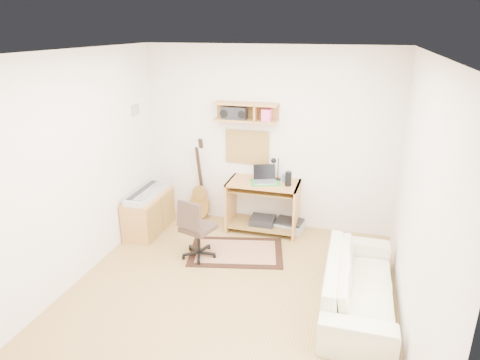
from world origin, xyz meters
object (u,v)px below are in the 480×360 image
(task_chair, at_px, (198,228))
(printer, at_px, (289,225))
(cabinet, at_px, (149,213))
(sofa, at_px, (360,277))
(desk, at_px, (263,206))

(task_chair, xyz_separation_m, printer, (1.00, 1.06, -0.33))
(task_chair, height_order, cabinet, task_chair)
(printer, relative_size, sofa, 0.22)
(cabinet, height_order, sofa, sofa)
(cabinet, bearing_deg, task_chair, -28.00)
(desk, relative_size, cabinet, 1.11)
(cabinet, bearing_deg, desk, 16.20)
(task_chair, bearing_deg, printer, 63.85)
(cabinet, height_order, printer, cabinet)
(printer, bearing_deg, desk, -159.06)
(desk, xyz_separation_m, printer, (0.38, 0.09, -0.29))
(desk, distance_m, cabinet, 1.65)
(printer, bearing_deg, task_chair, -125.20)
(sofa, bearing_deg, task_chair, 75.77)
(printer, height_order, sofa, sofa)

